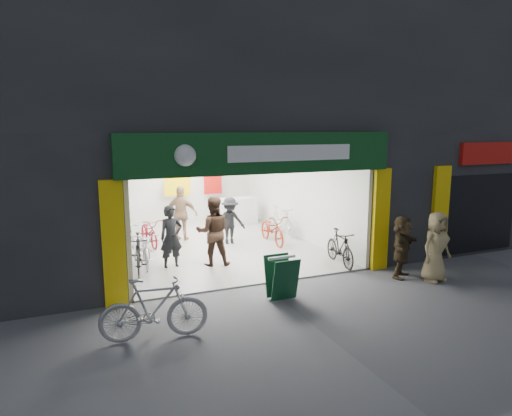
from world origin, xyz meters
TOP-DOWN VIEW (x-y plane):
  - ground at (0.00, 0.00)m, footprint 60.00×60.00m
  - building at (0.91, 4.99)m, footprint 17.00×10.27m
  - bike_left_front at (-2.23, 2.57)m, footprint 0.79×1.84m
  - bike_left_midfront at (-2.50, 2.01)m, footprint 0.71×1.68m
  - bike_left_midback at (-1.80, 4.56)m, footprint 0.75×1.72m
  - bike_left_back at (-2.50, 3.98)m, footprint 0.65×1.61m
  - bike_right_front at (2.50, 0.60)m, footprint 0.66×1.64m
  - bike_right_mid at (1.80, 3.35)m, footprint 0.70×1.81m
  - bike_right_back at (2.50, 4.20)m, footprint 0.75×1.72m
  - parked_bike at (-2.80, -1.82)m, footprint 1.89×0.76m
  - customer_a at (-1.65, 2.05)m, footprint 0.64×0.47m
  - customer_b at (-0.60, 1.84)m, footprint 1.04×0.90m
  - customer_c at (0.53, 3.71)m, footprint 1.00×0.62m
  - customer_d at (-0.74, 4.75)m, footprint 1.12×0.90m
  - pedestrian_near at (3.89, -1.32)m, footprint 0.87×0.63m
  - pedestrian_far at (3.34, -0.79)m, footprint 1.39×1.21m
  - sandwich_board at (0.03, -0.98)m, footprint 0.62×0.61m

SIDE VIEW (x-z plane):
  - ground at x=0.00m, z-range 0.00..0.00m
  - bike_left_midback at x=-1.80m, z-range 0.00..0.88m
  - bike_right_mid at x=1.80m, z-range 0.00..0.94m
  - bike_left_front at x=-2.23m, z-range 0.00..0.94m
  - bike_left_back at x=-2.50m, z-range 0.00..0.94m
  - bike_right_front at x=2.50m, z-range 0.00..0.96m
  - bike_left_midfront at x=-2.50m, z-range 0.00..0.98m
  - bike_right_back at x=2.50m, z-range 0.00..1.00m
  - sandwich_board at x=0.03m, z-range 0.05..0.96m
  - parked_bike at x=-2.80m, z-range 0.00..1.10m
  - customer_c at x=0.53m, z-range 0.00..1.49m
  - pedestrian_far at x=3.34m, z-range 0.00..1.52m
  - customer_a at x=-1.65m, z-range 0.00..1.64m
  - pedestrian_near at x=3.89m, z-range 0.00..1.67m
  - customer_d at x=-0.74m, z-range 0.00..1.78m
  - customer_b at x=-0.60m, z-range 0.00..1.85m
  - building at x=0.91m, z-range 0.31..8.31m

